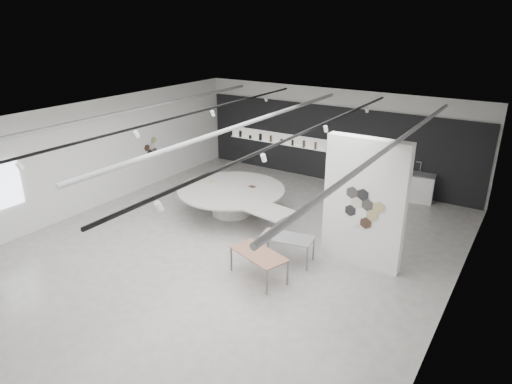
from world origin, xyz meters
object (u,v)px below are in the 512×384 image
Objects in this scene: partition_column at (364,204)px; kitchen_counter at (408,186)px; sample_table_stone at (287,239)px; sample_table_wood at (259,255)px; display_island at (233,198)px.

partition_column is 1.87× the size of kitchen_counter.
sample_table_wood is at bearing -98.69° from sample_table_stone.
display_island is at bearing 170.63° from partition_column.
kitchen_counter reaches higher than display_island.
sample_table_stone is 6.72m from kitchen_counter.
kitchen_counter is at bearing 77.37° from sample_table_wood.
partition_column reaches higher than kitchen_counter.
kitchen_counter is at bearing 76.67° from sample_table_stone.
display_island is 2.58× the size of kitchen_counter.
partition_column is 0.73× the size of display_island.
sample_table_stone is at bearing -20.14° from display_island.
display_island is 4.22m from sample_table_wood.
kitchen_counter is (1.73, 7.72, -0.15)m from sample_table_wood.
partition_column is 2.09× the size of sample_table_wood.
partition_column is at bearing 48.17° from sample_table_wood.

